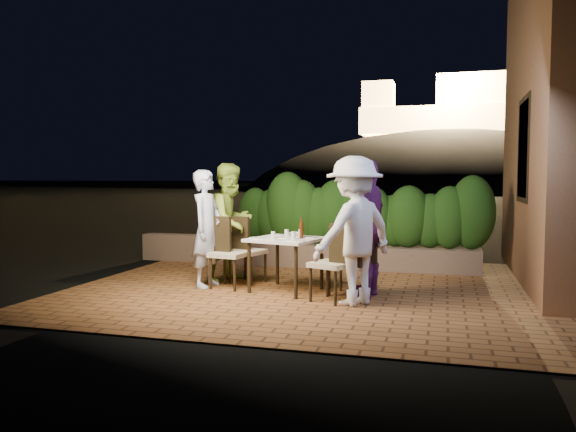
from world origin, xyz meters
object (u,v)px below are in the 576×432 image
at_px(bowl, 295,234).
at_px(dining_table, 286,265).
at_px(beer_bottle, 301,228).
at_px(chair_right_back, 347,260).
at_px(diner_purple, 368,228).
at_px(chair_right_front, 331,262).
at_px(diner_green, 231,222).
at_px(chair_left_back, 248,250).
at_px(diner_white, 354,231).
at_px(parapet_lamp, 223,232).
at_px(chair_left_front, 229,252).
at_px(diner_blue, 207,229).

bearing_deg(bowl, dining_table, -97.37).
height_order(beer_bottle, bowl, beer_bottle).
distance_m(chair_right_back, diner_purple, 0.52).
relative_size(chair_right_front, diner_green, 0.56).
bearing_deg(chair_right_back, chair_left_back, -0.69).
relative_size(bowl, chair_left_back, 0.19).
bearing_deg(diner_white, chair_right_back, -123.36).
bearing_deg(beer_bottle, diner_green, 156.19).
relative_size(chair_right_back, diner_green, 0.53).
relative_size(diner_purple, parapet_lamp, 13.10).
bearing_deg(bowl, chair_left_front, -159.70).
bearing_deg(chair_right_back, beer_bottle, 13.54).
relative_size(chair_left_front, diner_white, 0.56).
bearing_deg(diner_blue, parapet_lamp, 21.46).
distance_m(bowl, chair_left_front, 0.99).
xyz_separation_m(chair_right_front, chair_right_back, (0.13, 0.44, -0.02)).
distance_m(chair_left_back, chair_right_back, 1.65).
height_order(beer_bottle, diner_purple, diner_purple).
xyz_separation_m(beer_bottle, chair_left_front, (-1.07, -0.00, -0.38)).
bearing_deg(chair_right_front, bowl, -26.18).
distance_m(bowl, diner_green, 1.11).
bearing_deg(parapet_lamp, diner_green, -63.52).
bearing_deg(chair_left_back, parapet_lamp, 139.36).
bearing_deg(diner_green, parapet_lamp, 46.89).
height_order(diner_white, parapet_lamp, diner_white).
relative_size(chair_left_front, diner_purple, 0.56).
relative_size(diner_white, diner_purple, 1.01).
height_order(chair_right_front, chair_right_back, chair_right_front).
bearing_deg(dining_table, beer_bottle, 1.98).
bearing_deg(diner_blue, diner_purple, -86.17).
xyz_separation_m(beer_bottle, diner_purple, (0.92, -0.03, 0.02)).
xyz_separation_m(chair_right_front, diner_green, (-1.77, 1.02, 0.40)).
bearing_deg(chair_left_back, diner_green, 175.23).
distance_m(dining_table, bowl, 0.52).
height_order(beer_bottle, diner_white, diner_white).
relative_size(beer_bottle, diner_white, 0.16).
xyz_separation_m(chair_left_front, chair_right_back, (1.72, -0.01, -0.04)).
bearing_deg(chair_right_back, diner_green, -1.69).
relative_size(beer_bottle, chair_left_back, 0.29).
xyz_separation_m(bowl, chair_right_front, (0.69, -0.79, -0.27)).
distance_m(bowl, diner_purple, 1.17).
relative_size(diner_green, parapet_lamp, 12.92).
height_order(dining_table, diner_green, diner_green).
bearing_deg(chair_left_front, diner_purple, 7.80).
distance_m(beer_bottle, chair_left_back, 1.11).
xyz_separation_m(beer_bottle, chair_left_back, (-0.95, 0.43, -0.40)).
relative_size(dining_table, diner_blue, 0.53).
bearing_deg(parapet_lamp, chair_left_front, -65.42).
relative_size(chair_left_front, diner_blue, 0.61).
bearing_deg(diner_purple, chair_right_back, -82.36).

